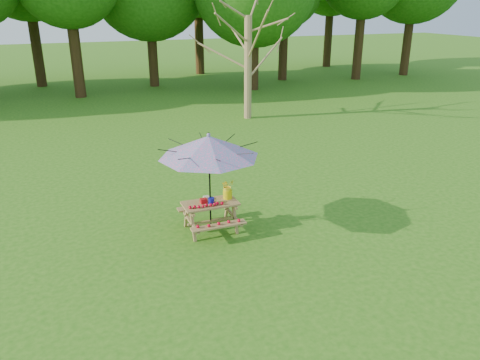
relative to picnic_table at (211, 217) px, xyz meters
name	(u,v)px	position (x,y,z in m)	size (l,w,h in m)	color
picnic_table	(211,217)	(0.00, 0.00, 0.00)	(1.20, 1.32, 0.67)	olive
patio_umbrella	(209,147)	(0.00, 0.00, 1.62)	(2.38, 2.38, 2.25)	black
produce_bins	(208,200)	(-0.05, 0.04, 0.40)	(0.28, 0.38, 0.13)	red
tomatoes_row	(206,205)	(-0.15, -0.18, 0.38)	(0.77, 0.13, 0.07)	red
flower_bucket	(228,188)	(0.44, 0.09, 0.58)	(0.32, 0.29, 0.45)	#D8CC0B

